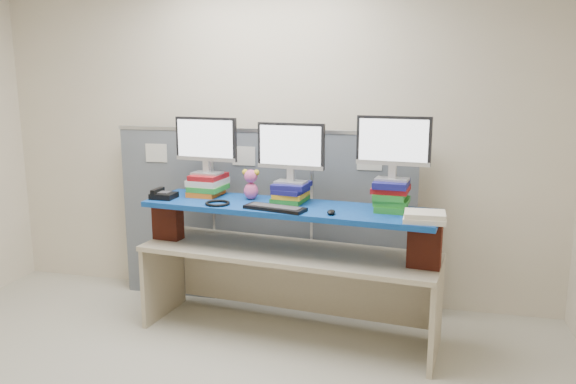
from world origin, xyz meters
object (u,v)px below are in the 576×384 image
(desk, at_px, (288,267))
(monitor_left, at_px, (206,142))
(blue_board, at_px, (288,208))
(monitor_center, at_px, (291,149))
(keyboard, at_px, (275,208))
(desk_phone, at_px, (163,195))
(monitor_right, at_px, (393,144))

(desk, height_order, monitor_left, monitor_left)
(desk, height_order, blue_board, blue_board)
(monitor_left, height_order, monitor_center, monitor_left)
(keyboard, bearing_deg, desk_phone, -175.82)
(monitor_right, bearing_deg, desk_phone, -172.42)
(desk, bearing_deg, monitor_right, 9.13)
(keyboard, bearing_deg, monitor_center, 94.62)
(monitor_left, bearing_deg, desk_phone, -139.00)
(desk, bearing_deg, keyboard, -102.11)
(desk_phone, bearing_deg, blue_board, 1.54)
(monitor_center, xyz_separation_m, desk_phone, (-0.99, -0.12, -0.37))
(blue_board, height_order, keyboard, keyboard)
(keyboard, bearing_deg, monitor_left, 165.08)
(keyboard, distance_m, desk_phone, 0.96)
(blue_board, relative_size, monitor_center, 4.20)
(keyboard, xyz_separation_m, desk_phone, (-0.95, 0.17, 0.01))
(desk, distance_m, keyboard, 0.52)
(monitor_left, distance_m, monitor_right, 1.47)
(monitor_center, bearing_deg, monitor_left, 180.00)
(monitor_right, bearing_deg, keyboard, -159.63)
(monitor_center, distance_m, desk_phone, 1.07)
(desk, xyz_separation_m, desk_phone, (-1.00, 0.00, 0.51))
(monitor_center, distance_m, keyboard, 0.48)
(keyboard, bearing_deg, monitor_right, 27.95)
(monitor_left, distance_m, keyboard, 0.86)
(desk, xyz_separation_m, monitor_right, (0.75, 0.03, 0.95))
(monitor_center, height_order, monitor_right, monitor_right)
(blue_board, bearing_deg, monitor_center, 100.23)
(monitor_center, relative_size, desk_phone, 2.82)
(blue_board, distance_m, monitor_right, 0.89)
(monitor_center, relative_size, monitor_right, 1.00)
(blue_board, relative_size, monitor_right, 4.20)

